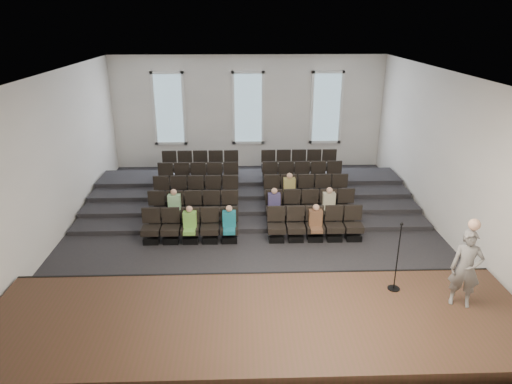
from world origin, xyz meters
TOP-DOWN VIEW (x-y plane):
  - ground at (0.00, 0.00)m, footprint 14.00×14.00m
  - ceiling at (0.00, 0.00)m, footprint 12.00×14.00m
  - wall_back at (0.00, 7.02)m, footprint 12.00×0.04m
  - wall_front at (0.00, -7.02)m, footprint 12.00×0.04m
  - wall_left at (-6.02, 0.00)m, footprint 0.04×14.00m
  - wall_right at (6.02, 0.00)m, footprint 0.04×14.00m
  - stage at (0.00, -5.10)m, footprint 11.80×3.60m
  - stage_lip at (0.00, -3.33)m, footprint 11.80×0.06m
  - risers at (0.00, 3.17)m, footprint 11.80×4.80m
  - seating_rows at (-0.00, 1.54)m, footprint 6.80×4.70m
  - windows at (0.00, 6.95)m, footprint 8.44×0.10m
  - audience at (0.19, 0.15)m, footprint 5.45×2.64m
  - speaker at (4.52, -4.79)m, footprint 0.77×0.64m
  - mic_stand at (3.23, -4.15)m, footprint 0.29×0.29m

SIDE VIEW (x-z plane):
  - ground at x=0.00m, z-range 0.00..0.00m
  - risers at x=0.00m, z-range -0.10..0.50m
  - stage at x=0.00m, z-range 0.00..0.50m
  - stage_lip at x=0.00m, z-range -0.01..0.51m
  - seating_rows at x=0.00m, z-range -0.15..1.52m
  - audience at x=0.19m, z-range 0.24..1.34m
  - mic_stand at x=3.23m, z-range 0.15..1.88m
  - speaker at x=4.52m, z-range 0.50..2.30m
  - wall_back at x=0.00m, z-range 0.00..5.00m
  - wall_front at x=0.00m, z-range 0.00..5.00m
  - wall_left at x=-6.02m, z-range 0.00..5.00m
  - wall_right at x=6.02m, z-range 0.00..5.00m
  - windows at x=0.00m, z-range 1.08..4.32m
  - ceiling at x=0.00m, z-range 5.00..5.02m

